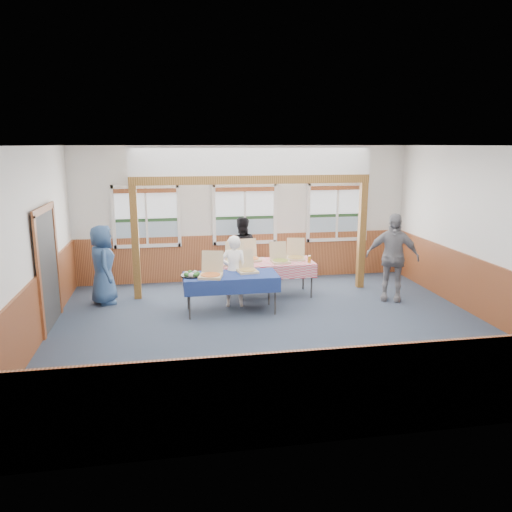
{
  "coord_description": "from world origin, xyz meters",
  "views": [
    {
      "loc": [
        -1.78,
        -8.23,
        3.22
      ],
      "look_at": [
        -0.16,
        1.0,
        1.12
      ],
      "focal_mm": 35.0,
      "sensor_mm": 36.0,
      "label": 1
    }
  ],
  "objects_px": {
    "woman_white": "(234,271)",
    "woman_black": "(241,250)",
    "person_grey": "(392,257)",
    "man_blue": "(103,265)",
    "table_left": "(231,277)",
    "table_right": "(268,264)"
  },
  "relations": [
    {
      "from": "table_left",
      "to": "woman_white",
      "type": "bearing_deg",
      "value": 70.92
    },
    {
      "from": "woman_white",
      "to": "person_grey",
      "type": "relative_size",
      "value": 0.79
    },
    {
      "from": "table_right",
      "to": "table_left",
      "type": "bearing_deg",
      "value": -140.54
    },
    {
      "from": "table_left",
      "to": "table_right",
      "type": "distance_m",
      "value": 1.32
    },
    {
      "from": "man_blue",
      "to": "person_grey",
      "type": "bearing_deg",
      "value": -110.17
    },
    {
      "from": "woman_white",
      "to": "woman_black",
      "type": "xyz_separation_m",
      "value": [
        0.4,
        1.69,
        0.06
      ]
    },
    {
      "from": "table_right",
      "to": "woman_white",
      "type": "bearing_deg",
      "value": -150.03
    },
    {
      "from": "table_left",
      "to": "table_right",
      "type": "bearing_deg",
      "value": 43.59
    },
    {
      "from": "table_left",
      "to": "woman_white",
      "type": "distance_m",
      "value": 0.36
    },
    {
      "from": "woman_black",
      "to": "person_grey",
      "type": "distance_m",
      "value": 3.45
    },
    {
      "from": "woman_black",
      "to": "man_blue",
      "type": "xyz_separation_m",
      "value": [
        -3.01,
        -1.04,
        0.03
      ]
    },
    {
      "from": "table_right",
      "to": "man_blue",
      "type": "distance_m",
      "value": 3.43
    },
    {
      "from": "woman_black",
      "to": "man_blue",
      "type": "height_order",
      "value": "man_blue"
    },
    {
      "from": "table_left",
      "to": "man_blue",
      "type": "distance_m",
      "value": 2.7
    },
    {
      "from": "woman_white",
      "to": "man_blue",
      "type": "height_order",
      "value": "man_blue"
    },
    {
      "from": "man_blue",
      "to": "woman_white",
      "type": "bearing_deg",
      "value": -116.69
    },
    {
      "from": "woman_white",
      "to": "man_blue",
      "type": "bearing_deg",
      "value": -7.73
    },
    {
      "from": "man_blue",
      "to": "person_grey",
      "type": "xyz_separation_m",
      "value": [
        5.94,
        -0.79,
        0.1
      ]
    },
    {
      "from": "person_grey",
      "to": "man_blue",
      "type": "bearing_deg",
      "value": -160.55
    },
    {
      "from": "table_right",
      "to": "woman_black",
      "type": "height_order",
      "value": "woman_black"
    },
    {
      "from": "woman_black",
      "to": "man_blue",
      "type": "distance_m",
      "value": 3.19
    },
    {
      "from": "woman_black",
      "to": "person_grey",
      "type": "height_order",
      "value": "person_grey"
    }
  ]
}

